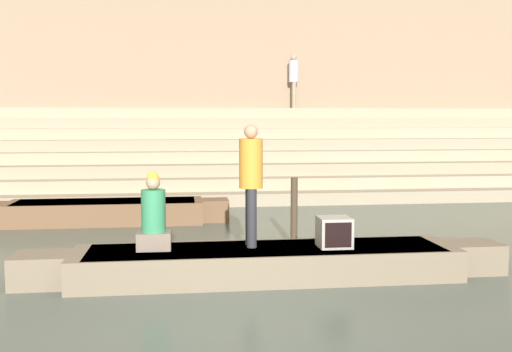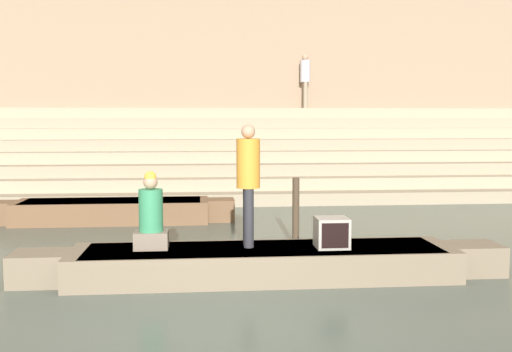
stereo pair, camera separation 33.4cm
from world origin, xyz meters
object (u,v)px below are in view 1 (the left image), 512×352
Objects in this scene: tv_set at (334,232)px; person_on_steps at (294,77)px; rowboat_main at (267,262)px; person_rowing at (154,218)px; moored_boat_shore at (106,211)px; person_standing at (251,176)px; mooring_post at (294,213)px.

tv_set is 0.25× the size of person_on_steps.
tv_set is at bearing -4.33° from rowboat_main.
rowboat_main is 1.69m from person_rowing.
person_standing is at bearing -66.89° from moored_boat_shore.
moored_boat_shore is at bearing 105.49° from person_standing.
person_on_steps reaches higher than person_rowing.
rowboat_main is at bearing -44.74° from person_on_steps.
person_rowing is 2.95m from mooring_post.
rowboat_main is at bearing -65.79° from moored_boat_shore.
moored_boat_shore is at bearing 113.59° from person_rowing.
person_rowing reaches higher than moored_boat_shore.
person_on_steps is (2.62, 11.78, 3.41)m from rowboat_main.
moored_boat_shore is 4.65m from mooring_post.
rowboat_main is 1.04m from tv_set.
tv_set is 12.33m from person_on_steps.
tv_set is 6.22m from moored_boat_shore.
person_standing is at bearing 161.40° from tv_set.
moored_boat_shore is 4.29× the size of mooring_post.
mooring_post is 10.50m from person_on_steps.
person_standing is 0.33× the size of moored_boat_shore.
mooring_post is (3.55, -2.98, 0.36)m from moored_boat_shore.
person_rowing reaches higher than mooring_post.
person_rowing is at bearing -81.13° from moored_boat_shore.
person_standing reaches higher than tv_set.
tv_set is (0.95, -0.06, 0.41)m from rowboat_main.
rowboat_main is 1.30× the size of moored_boat_shore.
person_standing reaches higher than rowboat_main.
mooring_post is at bearing 87.31° from tv_set.
person_on_steps reaches higher than person_standing.
person_on_steps is at bearing 73.51° from tv_set.
rowboat_main is 12.54m from person_on_steps.
rowboat_main is 6.33× the size of person_rowing.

